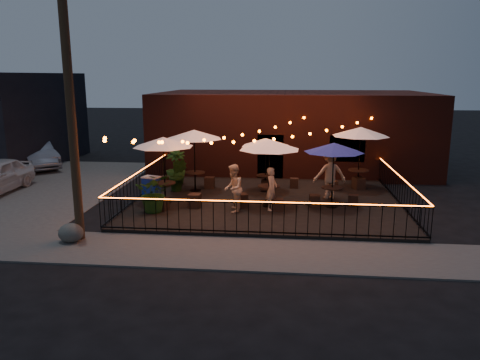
{
  "coord_description": "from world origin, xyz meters",
  "views": [
    {
      "loc": [
        0.75,
        -15.47,
        4.86
      ],
      "look_at": [
        -0.96,
        1.46,
        1.05
      ],
      "focal_mm": 35.0,
      "sensor_mm": 36.0,
      "label": 1
    }
  ],
  "objects_px": {
    "cafe_table_0": "(163,143)",
    "cafe_table_4": "(334,148)",
    "utility_pole": "(70,107)",
    "cafe_table_2": "(270,146)",
    "cooler": "(151,187)",
    "cafe_table_5": "(361,132)",
    "boulder": "(71,233)",
    "cafe_table_1": "(194,135)",
    "cafe_table_3": "(266,143)"
  },
  "relations": [
    {
      "from": "cafe_table_0",
      "to": "cafe_table_4",
      "type": "xyz_separation_m",
      "value": [
        6.23,
        0.02,
        -0.11
      ]
    },
    {
      "from": "utility_pole",
      "to": "cafe_table_2",
      "type": "height_order",
      "value": "utility_pole"
    },
    {
      "from": "cooler",
      "to": "cafe_table_5",
      "type": "bearing_deg",
      "value": 33.05
    },
    {
      "from": "boulder",
      "to": "cafe_table_4",
      "type": "bearing_deg",
      "value": 27.94
    },
    {
      "from": "cafe_table_1",
      "to": "cafe_table_3",
      "type": "height_order",
      "value": "cafe_table_1"
    },
    {
      "from": "cafe_table_4",
      "to": "cafe_table_5",
      "type": "xyz_separation_m",
      "value": [
        1.37,
        2.99,
        0.24
      ]
    },
    {
      "from": "cafe_table_5",
      "to": "cafe_table_3",
      "type": "bearing_deg",
      "value": -167.59
    },
    {
      "from": "utility_pole",
      "to": "cafe_table_5",
      "type": "bearing_deg",
      "value": 37.0
    },
    {
      "from": "cafe_table_4",
      "to": "cafe_table_5",
      "type": "bearing_deg",
      "value": 65.44
    },
    {
      "from": "cafe_table_1",
      "to": "cafe_table_3",
      "type": "relative_size",
      "value": 1.03
    },
    {
      "from": "utility_pole",
      "to": "cooler",
      "type": "bearing_deg",
      "value": 78.71
    },
    {
      "from": "cafe_table_3",
      "to": "cafe_table_2",
      "type": "bearing_deg",
      "value": -83.95
    },
    {
      "from": "cafe_table_3",
      "to": "cafe_table_4",
      "type": "xyz_separation_m",
      "value": [
        2.54,
        -2.13,
        0.14
      ]
    },
    {
      "from": "cafe_table_1",
      "to": "cafe_table_4",
      "type": "height_order",
      "value": "cafe_table_1"
    },
    {
      "from": "utility_pole",
      "to": "boulder",
      "type": "xyz_separation_m",
      "value": [
        -0.15,
        -0.3,
        -3.68
      ]
    },
    {
      "from": "cafe_table_3",
      "to": "cafe_table_5",
      "type": "height_order",
      "value": "cafe_table_5"
    },
    {
      "from": "cafe_table_1",
      "to": "cafe_table_3",
      "type": "xyz_separation_m",
      "value": [
        2.92,
        0.2,
        -0.3
      ]
    },
    {
      "from": "utility_pole",
      "to": "boulder",
      "type": "height_order",
      "value": "utility_pole"
    },
    {
      "from": "cafe_table_2",
      "to": "boulder",
      "type": "xyz_separation_m",
      "value": [
        -5.68,
        -4.12,
        -2.08
      ]
    },
    {
      "from": "cafe_table_1",
      "to": "cooler",
      "type": "relative_size",
      "value": 3.04
    },
    {
      "from": "cafe_table_4",
      "to": "boulder",
      "type": "bearing_deg",
      "value": -152.06
    },
    {
      "from": "cafe_table_3",
      "to": "cafe_table_5",
      "type": "relative_size",
      "value": 0.81
    },
    {
      "from": "cafe_table_1",
      "to": "boulder",
      "type": "bearing_deg",
      "value": -112.27
    },
    {
      "from": "cafe_table_5",
      "to": "boulder",
      "type": "relative_size",
      "value": 3.87
    },
    {
      "from": "utility_pole",
      "to": "cafe_table_1",
      "type": "bearing_deg",
      "value": 68.0
    },
    {
      "from": "utility_pole",
      "to": "cafe_table_2",
      "type": "xyz_separation_m",
      "value": [
        5.53,
        3.82,
        -1.6
      ]
    },
    {
      "from": "cafe_table_2",
      "to": "cooler",
      "type": "relative_size",
      "value": 3.28
    },
    {
      "from": "utility_pole",
      "to": "cooler",
      "type": "relative_size",
      "value": 9.23
    },
    {
      "from": "cafe_table_2",
      "to": "utility_pole",
      "type": "bearing_deg",
      "value": -145.36
    },
    {
      "from": "cafe_table_2",
      "to": "cafe_table_3",
      "type": "distance_m",
      "value": 2.28
    },
    {
      "from": "cafe_table_3",
      "to": "boulder",
      "type": "height_order",
      "value": "cafe_table_3"
    },
    {
      "from": "utility_pole",
      "to": "cafe_table_4",
      "type": "distance_m",
      "value": 8.93
    },
    {
      "from": "cafe_table_2",
      "to": "cafe_table_5",
      "type": "bearing_deg",
      "value": 40.3
    },
    {
      "from": "cafe_table_1",
      "to": "cafe_table_2",
      "type": "relative_size",
      "value": 0.93
    },
    {
      "from": "utility_pole",
      "to": "cafe_table_0",
      "type": "bearing_deg",
      "value": 67.78
    },
    {
      "from": "cafe_table_0",
      "to": "boulder",
      "type": "xyz_separation_m",
      "value": [
        -1.75,
        -4.21,
        -2.11
      ]
    },
    {
      "from": "cafe_table_3",
      "to": "cooler",
      "type": "bearing_deg",
      "value": -160.41
    },
    {
      "from": "cafe_table_3",
      "to": "boulder",
      "type": "distance_m",
      "value": 8.58
    },
    {
      "from": "cafe_table_0",
      "to": "cafe_table_5",
      "type": "height_order",
      "value": "cafe_table_5"
    },
    {
      "from": "utility_pole",
      "to": "cafe_table_0",
      "type": "relative_size",
      "value": 2.79
    },
    {
      "from": "utility_pole",
      "to": "cafe_table_3",
      "type": "bearing_deg",
      "value": 48.93
    },
    {
      "from": "cafe_table_2",
      "to": "cooler",
      "type": "height_order",
      "value": "cafe_table_2"
    },
    {
      "from": "utility_pole",
      "to": "cafe_table_1",
      "type": "height_order",
      "value": "utility_pole"
    },
    {
      "from": "cafe_table_5",
      "to": "cooler",
      "type": "xyz_separation_m",
      "value": [
        -8.3,
        -2.42,
        -1.96
      ]
    },
    {
      "from": "cafe_table_3",
      "to": "cafe_table_1",
      "type": "bearing_deg",
      "value": -176.04
    },
    {
      "from": "utility_pole",
      "to": "boulder",
      "type": "relative_size",
      "value": 9.79
    },
    {
      "from": "cafe_table_1",
      "to": "cooler",
      "type": "height_order",
      "value": "cafe_table_1"
    },
    {
      "from": "utility_pole",
      "to": "boulder",
      "type": "distance_m",
      "value": 3.7
    },
    {
      "from": "cafe_table_1",
      "to": "cafe_table_3",
      "type": "bearing_deg",
      "value": 3.96
    },
    {
      "from": "cafe_table_3",
      "to": "cafe_table_5",
      "type": "distance_m",
      "value": 4.02
    }
  ]
}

